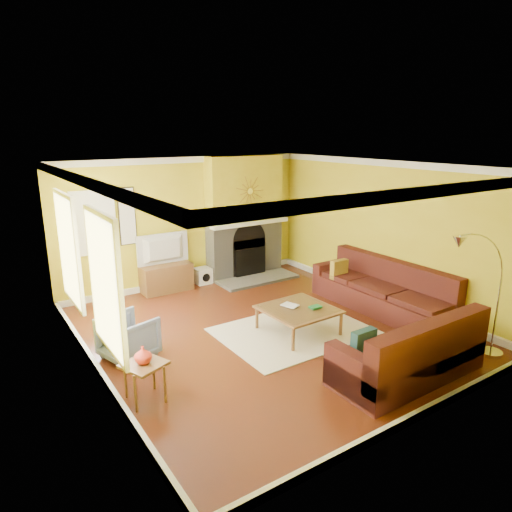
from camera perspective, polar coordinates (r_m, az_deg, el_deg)
floor at (r=7.72m, az=1.25°, el=-9.33°), size 5.50×6.00×0.02m
ceiling at (r=7.03m, az=1.39°, el=11.25°), size 5.50×6.00×0.02m
wall_back at (r=9.81m, az=-8.82°, el=4.24°), size 5.50×0.02×2.70m
wall_front at (r=5.21m, az=20.76°, el=-6.69°), size 5.50×0.02×2.70m
wall_left at (r=6.17m, az=-20.25°, el=-3.22°), size 0.02×6.00×2.70m
wall_right at (r=9.08m, az=15.78°, el=2.94°), size 0.02×6.00×2.70m
baseboard at (r=7.69m, az=1.26°, el=-8.86°), size 5.50×6.00×0.12m
crown_molding at (r=7.03m, az=1.38°, el=10.68°), size 5.50×6.00×0.12m
window_left_near at (r=7.36m, az=-22.50°, el=0.71°), size 0.06×1.22×1.72m
window_left_far at (r=5.58m, az=-18.51°, el=-3.38°), size 0.06×1.22×1.72m
window_back at (r=9.11m, az=-19.63°, el=3.95°), size 0.82×0.06×1.22m
wall_art at (r=9.28m, az=-15.80°, el=4.78°), size 0.34×0.04×1.14m
fireplace at (r=10.26m, az=-1.45°, el=4.91°), size 1.80×0.40×2.70m
mantel at (r=10.08m, az=-0.72°, el=4.14°), size 1.92×0.22×0.08m
hearth at (r=10.14m, az=0.26°, el=-2.92°), size 1.80×0.70×0.06m
sunburst at (r=9.98m, az=-0.76°, el=8.10°), size 0.70×0.04×0.70m
rug at (r=7.68m, az=4.72°, el=-9.36°), size 2.40×1.80×0.02m
sectional_sofa at (r=7.67m, az=12.39°, el=-6.14°), size 3.10×3.70×0.90m
coffee_table at (r=7.59m, az=5.29°, el=-7.98°), size 1.12×1.12×0.43m
media_console at (r=9.61m, az=-11.14°, el=-2.67°), size 1.03×0.47×0.57m
tv at (r=9.45m, az=-11.33°, el=0.80°), size 1.10×0.15×0.63m
subwoofer at (r=10.01m, az=-6.68°, el=-2.45°), size 0.34×0.34×0.34m
armchair at (r=6.99m, az=-15.66°, el=-9.71°), size 0.87×0.85×0.64m
side_table at (r=5.95m, az=-13.72°, el=-15.02°), size 0.59×0.59×0.50m
vase at (r=5.77m, az=-13.95°, el=-11.90°), size 0.26×0.26×0.22m
book at (r=7.49m, az=3.83°, el=-6.40°), size 0.27×0.31×0.03m
arc_lamp at (r=6.98m, az=26.04°, el=-4.98°), size 1.26×0.36×1.95m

